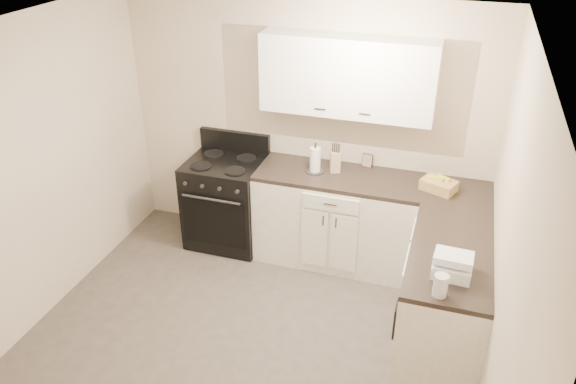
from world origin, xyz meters
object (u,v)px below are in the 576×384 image
(paper_towel, at_px, (315,160))
(wicker_basket, at_px, (439,185))
(stove, at_px, (226,202))
(knife_block, at_px, (335,162))
(countertop_grill, at_px, (452,268))

(paper_towel, xyz_separation_m, wicker_basket, (1.14, -0.02, -0.07))
(stove, height_order, paper_towel, paper_towel)
(wicker_basket, bearing_deg, knife_block, 175.24)
(knife_block, xyz_separation_m, paper_towel, (-0.18, -0.06, 0.02))
(wicker_basket, relative_size, countertop_grill, 1.11)
(wicker_basket, height_order, countertop_grill, same)
(countertop_grill, bearing_deg, paper_towel, 139.80)
(stove, distance_m, wicker_basket, 2.12)
(paper_towel, height_order, wicker_basket, paper_towel)
(paper_towel, bearing_deg, knife_block, 18.38)
(stove, bearing_deg, paper_towel, 1.46)
(stove, xyz_separation_m, countertop_grill, (2.24, -1.21, 0.53))
(stove, distance_m, countertop_grill, 2.60)
(paper_towel, distance_m, wicker_basket, 1.14)
(stove, relative_size, paper_towel, 3.70)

